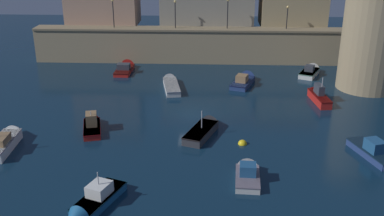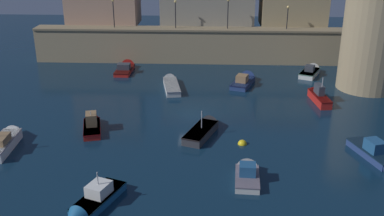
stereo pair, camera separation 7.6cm
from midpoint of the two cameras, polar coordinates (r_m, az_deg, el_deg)
The scene contains 20 objects.
ground_plane at distance 42.49m, azimuth 0.01°, elevation -1.04°, with size 105.36×105.36×0.00m, color #0C2338.
quay_wall at distance 59.65m, azimuth 0.83°, elevation 7.95°, with size 42.61×2.72×4.49m.
old_town_backdrop at distance 62.43m, azimuth -0.55°, elevation 13.47°, with size 35.11×5.50×7.98m.
fortress_tower at distance 52.16m, azimuth 21.90°, elevation 8.22°, with size 6.90×6.90×11.16m.
quay_lamp_0 at distance 60.05m, azimuth -9.87°, elevation 12.24°, with size 0.32×0.32×3.63m.
quay_lamp_1 at distance 58.90m, azimuth -2.07°, elevation 12.30°, with size 0.32×0.32×3.53m.
quay_lamp_2 at distance 58.72m, azimuth 4.60°, elevation 12.35°, with size 0.32×0.32×3.76m.
quay_lamp_3 at distance 59.54m, azimuth 12.03°, elevation 11.62°, with size 0.32×0.32×2.94m.
moored_boat_0 at distance 39.06m, azimuth 1.67°, elevation -2.57°, with size 3.44×5.95×2.66m.
moored_boat_1 at distance 52.04m, azimuth 6.75°, elevation 3.58°, with size 3.48×5.91×1.89m.
moored_boat_2 at distance 39.56m, azimuth -22.38°, elevation -3.76°, with size 1.83×6.07×2.81m.
moored_boat_3 at distance 32.52m, azimuth 7.05°, elevation -8.05°, with size 1.85×4.19×1.82m.
moored_boat_4 at distance 29.54m, azimuth -12.61°, elevation -11.75°, with size 3.41×5.64×2.66m.
moored_boat_5 at distance 50.64m, azimuth -2.66°, elevation 3.13°, with size 2.63×6.86×1.40m.
moored_boat_6 at distance 47.99m, azimuth 15.63°, elevation 1.56°, with size 1.74×5.54×2.88m.
moored_boat_7 at distance 37.02m, azimuth 22.61°, elevation -5.69°, with size 3.18×6.08×1.88m.
moored_boat_8 at distance 56.79m, azimuth 14.86°, elevation 4.55°, with size 3.56×5.15×1.81m.
moored_boat_9 at distance 40.78m, azimuth -12.48°, elevation -1.91°, with size 2.53×5.07×2.32m.
moored_boat_10 at distance 57.15m, azimuth -8.28°, elevation 5.11°, with size 1.90×5.58×1.76m.
mooring_buoy_0 at distance 37.32m, azimuth 6.42°, elevation -4.55°, with size 0.72×0.72×0.72m, color yellow.
Camera 2 is at (1.79, -39.15, 16.41)m, focal length 42.23 mm.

